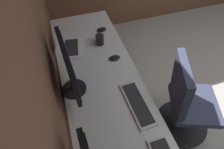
# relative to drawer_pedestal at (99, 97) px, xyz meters

# --- Properties ---
(wall_back) EXTENTS (4.98, 0.10, 2.60)m
(wall_back) POSITION_rel_drawer_pedestal_xyz_m (-0.60, 0.38, 0.95)
(wall_back) COLOR brown
(wall_back) RESTS_ON ground
(desk) EXTENTS (2.32, 0.67, 0.73)m
(desk) POSITION_rel_drawer_pedestal_xyz_m (-0.21, -0.03, 0.32)
(desk) COLOR white
(desk) RESTS_ON ground
(drawer_pedestal) EXTENTS (0.40, 0.51, 0.69)m
(drawer_pedestal) POSITION_rel_drawer_pedestal_xyz_m (0.00, 0.00, 0.00)
(drawer_pedestal) COLOR white
(drawer_pedestal) RESTS_ON ground
(monitor_primary) EXTENTS (0.49, 0.20, 0.46)m
(monitor_primary) POSITION_rel_drawer_pedestal_xyz_m (-0.10, 0.21, 0.64)
(monitor_primary) COLOR black
(monitor_primary) RESTS_ON desk
(laptop_leftmost) EXTENTS (0.34, 0.31, 0.20)m
(laptop_leftmost) POSITION_rel_drawer_pedestal_xyz_m (0.41, 0.20, 0.43)
(laptop_leftmost) COLOR white
(laptop_leftmost) RESTS_ON desk
(keyboard_main) EXTENTS (0.42, 0.15, 0.02)m
(keyboard_main) POSITION_rel_drawer_pedestal_xyz_m (-0.39, -0.23, 0.39)
(keyboard_main) COLOR silver
(keyboard_main) RESTS_ON desk
(mouse_main) EXTENTS (0.06, 0.10, 0.03)m
(mouse_main) POSITION_rel_drawer_pedestal_xyz_m (0.13, -0.21, 0.40)
(mouse_main) COLOR black
(mouse_main) RESTS_ON desk
(mouse_spare) EXTENTS (0.06, 0.10, 0.03)m
(mouse_spare) POSITION_rel_drawer_pedestal_xyz_m (0.58, -0.21, 0.40)
(mouse_spare) COLOR black
(mouse_spare) RESTS_ON desk
(coffee_mug) EXTENTS (0.12, 0.08, 0.11)m
(coffee_mug) POSITION_rel_drawer_pedestal_xyz_m (0.38, -0.14, 0.44)
(coffee_mug) COLOR black
(coffee_mug) RESTS_ON desk
(office_chair) EXTENTS (0.56, 0.61, 0.97)m
(office_chair) POSITION_rel_drawer_pedestal_xyz_m (-0.40, -0.76, 0.11)
(office_chair) COLOR #383D56
(office_chair) RESTS_ON ground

